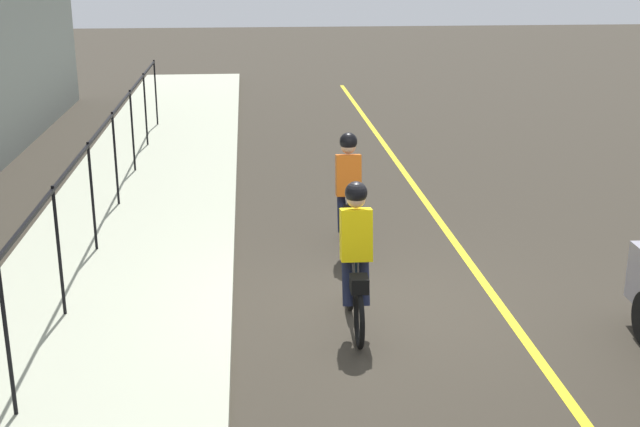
{
  "coord_description": "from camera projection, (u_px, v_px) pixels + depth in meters",
  "views": [
    {
      "loc": [
        -9.58,
        1.55,
        4.34
      ],
      "look_at": [
        0.89,
        0.63,
        1.0
      ],
      "focal_mm": 46.85,
      "sensor_mm": 36.0,
      "label": 1
    }
  ],
  "objects": [
    {
      "name": "lane_line_centre",
      "position": [
        499.0,
        304.0,
        10.67
      ],
      "size": [
        36.0,
        0.12,
        0.01
      ],
      "primitive_type": "cube",
      "color": "yellow",
      "rests_on": "ground"
    },
    {
      "name": "ground_plane",
      "position": [
        376.0,
        309.0,
        10.53
      ],
      "size": [
        80.0,
        80.0,
        0.0
      ],
      "primitive_type": "plane",
      "color": "#332D24"
    },
    {
      "name": "iron_fence",
      "position": [
        74.0,
        190.0,
        10.75
      ],
      "size": [
        20.57,
        0.04,
        1.6
      ],
      "color": "black",
      "rests_on": "sidewalk"
    },
    {
      "name": "cyclist_lead",
      "position": [
        348.0,
        194.0,
        12.2
      ],
      "size": [
        1.71,
        0.37,
        1.83
      ],
      "rotation": [
        0.0,
        0.0,
        -0.02
      ],
      "color": "black",
      "rests_on": "ground"
    },
    {
      "name": "cyclist_follow",
      "position": [
        356.0,
        258.0,
        9.68
      ],
      "size": [
        1.71,
        0.37,
        1.83
      ],
      "rotation": [
        0.0,
        0.0,
        -0.02
      ],
      "color": "black",
      "rests_on": "ground"
    },
    {
      "name": "sidewalk",
      "position": [
        101.0,
        313.0,
        10.23
      ],
      "size": [
        40.0,
        3.2,
        0.15
      ],
      "primitive_type": "cube",
      "color": "#AAAE96",
      "rests_on": "ground"
    }
  ]
}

